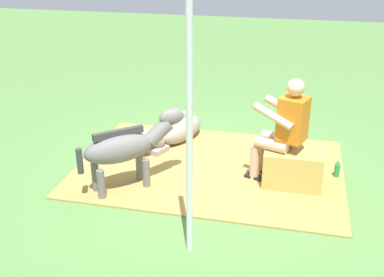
{
  "coord_description": "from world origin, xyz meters",
  "views": [
    {
      "loc": [
        -1.04,
        5.24,
        2.83
      ],
      "look_at": [
        0.14,
        0.2,
        0.55
      ],
      "focal_mm": 44.07,
      "sensor_mm": 36.0,
      "label": 1
    }
  ],
  "objects_px": {
    "pony_standing": "(127,147)",
    "soda_bottle": "(337,169)",
    "pony_lying": "(176,131)",
    "hay_bale": "(293,169)",
    "tent_pole_left": "(189,138)",
    "person_seated": "(283,127)"
  },
  "relations": [
    {
      "from": "person_seated",
      "to": "tent_pole_left",
      "type": "height_order",
      "value": "tent_pole_left"
    },
    {
      "from": "soda_bottle",
      "to": "tent_pole_left",
      "type": "relative_size",
      "value": 0.11
    },
    {
      "from": "person_seated",
      "to": "pony_lying",
      "type": "xyz_separation_m",
      "value": [
        1.53,
        -0.86,
        -0.55
      ]
    },
    {
      "from": "pony_standing",
      "to": "soda_bottle",
      "type": "height_order",
      "value": "pony_standing"
    },
    {
      "from": "pony_standing",
      "to": "tent_pole_left",
      "type": "distance_m",
      "value": 1.55
    },
    {
      "from": "hay_bale",
      "to": "soda_bottle",
      "type": "height_order",
      "value": "hay_bale"
    },
    {
      "from": "hay_bale",
      "to": "pony_standing",
      "type": "xyz_separation_m",
      "value": [
        1.9,
        0.5,
        0.31
      ]
    },
    {
      "from": "person_seated",
      "to": "tent_pole_left",
      "type": "distance_m",
      "value": 1.78
    },
    {
      "from": "hay_bale",
      "to": "person_seated",
      "type": "height_order",
      "value": "person_seated"
    },
    {
      "from": "person_seated",
      "to": "pony_lying",
      "type": "height_order",
      "value": "person_seated"
    },
    {
      "from": "hay_bale",
      "to": "soda_bottle",
      "type": "distance_m",
      "value": 0.64
    },
    {
      "from": "pony_standing",
      "to": "pony_lying",
      "type": "bearing_deg",
      "value": -98.69
    },
    {
      "from": "pony_lying",
      "to": "pony_standing",
      "type": "bearing_deg",
      "value": 81.31
    },
    {
      "from": "tent_pole_left",
      "to": "person_seated",
      "type": "bearing_deg",
      "value": -115.97
    },
    {
      "from": "tent_pole_left",
      "to": "pony_standing",
      "type": "bearing_deg",
      "value": -45.44
    },
    {
      "from": "person_seated",
      "to": "soda_bottle",
      "type": "xyz_separation_m",
      "value": [
        -0.7,
        -0.28,
        -0.62
      ]
    },
    {
      "from": "hay_bale",
      "to": "pony_lying",
      "type": "xyz_separation_m",
      "value": [
        1.69,
        -0.9,
        -0.04
      ]
    },
    {
      "from": "person_seated",
      "to": "hay_bale",
      "type": "bearing_deg",
      "value": 166.17
    },
    {
      "from": "hay_bale",
      "to": "person_seated",
      "type": "relative_size",
      "value": 0.51
    },
    {
      "from": "pony_standing",
      "to": "tent_pole_left",
      "type": "relative_size",
      "value": 0.46
    },
    {
      "from": "soda_bottle",
      "to": "tent_pole_left",
      "type": "bearing_deg",
      "value": 51.53
    },
    {
      "from": "pony_standing",
      "to": "tent_pole_left",
      "type": "xyz_separation_m",
      "value": [
        -0.99,
        1.01,
        0.64
      ]
    }
  ]
}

